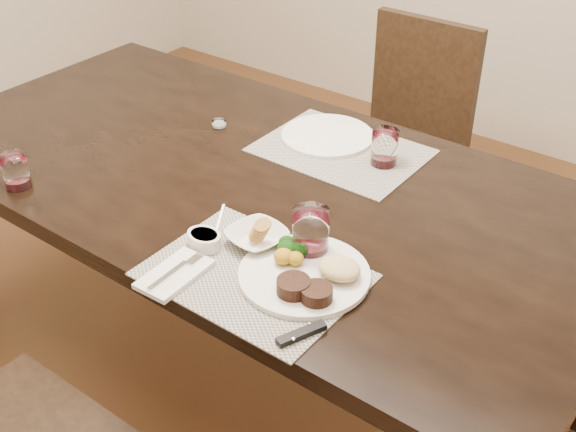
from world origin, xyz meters
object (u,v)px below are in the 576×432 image
Objects in this scene: cracker_bowl at (257,237)px; dinner_plate at (309,274)px; chair_far at (406,129)px; far_plate at (327,136)px; steak_knife at (310,326)px; wine_glass_near at (311,235)px.

dinner_plate is at bearing -12.61° from cracker_bowl.
chair_far is 0.69m from far_plate.
cracker_bowl is at bearing 155.89° from dinner_plate.
steak_knife is at bearing -64.58° from dinner_plate.
dinner_plate is at bearing -71.39° from chair_far.
wine_glass_near is (0.35, -1.13, 0.30)m from chair_far.
cracker_bowl is (0.23, -1.18, 0.27)m from chair_far.
cracker_bowl is at bearing -160.33° from wine_glass_near.
wine_glass_near is at bearing -72.60° from chair_far.
chair_far reaches higher than steak_knife.
wine_glass_near is at bearing 19.67° from cracker_bowl.
wine_glass_near is 0.42× the size of far_plate.
chair_far is 3.30× the size of far_plate.
wine_glass_near reaches higher than cracker_bowl.
far_plate is (0.06, -0.64, 0.26)m from chair_far.
chair_far reaches higher than dinner_plate.
far_plate is at bearing -84.26° from chair_far.
far_plate is (-0.35, 0.58, -0.01)m from dinner_plate.
far_plate is (-0.44, 0.70, 0.00)m from steak_knife.
cracker_bowl is (-0.18, 0.04, 0.00)m from dinner_plate.
dinner_plate is 2.53× the size of wine_glass_near.
steak_knife is 0.92× the size of far_plate.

